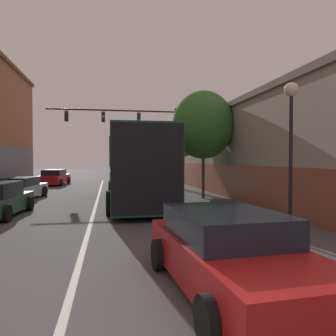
{
  "coord_description": "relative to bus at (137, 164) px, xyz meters",
  "views": [
    {
      "loc": [
        0.63,
        -1.77,
        2.23
      ],
      "look_at": [
        3.31,
        13.02,
        1.84
      ],
      "focal_mm": 35.0,
      "sensor_mm": 36.0,
      "label": 1
    }
  ],
  "objects": [
    {
      "name": "lane_center_line",
      "position": [
        -2.04,
        -0.52,
        -2.0
      ],
      "size": [
        0.14,
        39.95,
        0.01
      ],
      "color": "silver",
      "rests_on": "ground_plane"
    },
    {
      "name": "bus",
      "position": [
        0.0,
        0.0,
        0.0
      ],
      "size": [
        3.05,
        10.08,
        3.58
      ],
      "rotation": [
        0.0,
        0.0,
        1.56
      ],
      "color": "#145133",
      "rests_on": "ground_plane"
    },
    {
      "name": "street_tree_near",
      "position": [
        3.97,
        1.98,
        2.23
      ],
      "size": [
        3.56,
        3.2,
        6.19
      ],
      "color": "brown",
      "rests_on": "ground_plane"
    },
    {
      "name": "building_right_storefront",
      "position": [
        8.43,
        4.12,
        0.88
      ],
      "size": [
        6.25,
        29.57,
        5.54
      ],
      "color": "#9E998E",
      "rests_on": "ground_plane"
    },
    {
      "name": "street_lamp",
      "position": [
        3.5,
        -8.04,
        0.89
      ],
      "size": [
        0.39,
        0.39,
        4.33
      ],
      "color": "black",
      "rests_on": "ground_plane"
    },
    {
      "name": "traffic_signal_gantry",
      "position": [
        0.47,
        9.44,
        2.79
      ],
      "size": [
        10.01,
        0.36,
        6.34
      ],
      "color": "black",
      "rests_on": "ground_plane"
    },
    {
      "name": "parked_car_left_near",
      "position": [
        -6.28,
        3.21,
        -1.4
      ],
      "size": [
        2.31,
        4.67,
        1.25
      ],
      "rotation": [
        0.0,
        0.0,
        1.44
      ],
      "color": "silver",
      "rests_on": "ground_plane"
    },
    {
      "name": "hatchback_foreground",
      "position": [
        0.61,
        -11.04,
        -1.36
      ],
      "size": [
        2.31,
        4.6,
        1.34
      ],
      "rotation": [
        0.0,
        0.0,
        1.64
      ],
      "color": "red",
      "rests_on": "ground_plane"
    },
    {
      "name": "parked_car_left_mid",
      "position": [
        -6.11,
        13.88,
        -1.35
      ],
      "size": [
        2.33,
        4.78,
        1.37
      ],
      "rotation": [
        0.0,
        0.0,
        1.47
      ],
      "color": "red",
      "rests_on": "ground_plane"
    },
    {
      "name": "street_tree_far",
      "position": [
        3.91,
        7.15,
        1.87
      ],
      "size": [
        2.62,
        2.36,
        5.33
      ],
      "color": "#4C3823",
      "rests_on": "ground_plane"
    }
  ]
}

